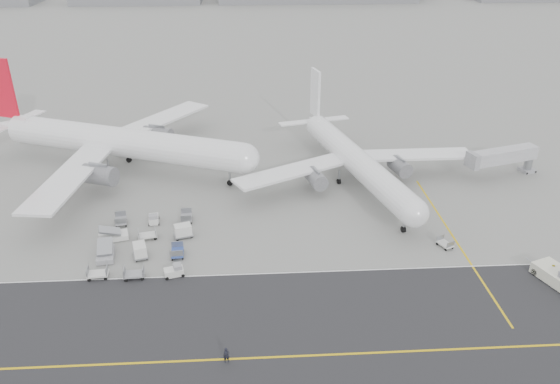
{
  "coord_description": "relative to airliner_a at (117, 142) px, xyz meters",
  "views": [
    {
      "loc": [
        -0.45,
        -63.25,
        43.49
      ],
      "look_at": [
        4.07,
        12.0,
        5.16
      ],
      "focal_mm": 35.0,
      "sensor_mm": 36.0,
      "label": 1
    }
  ],
  "objects": [
    {
      "name": "ground",
      "position": [
        25.17,
        -33.68,
        -5.65
      ],
      "size": [
        700.0,
        700.0,
        0.0
      ],
      "primitive_type": "plane",
      "color": "gray",
      "rests_on": "ground"
    },
    {
      "name": "taxiway",
      "position": [
        30.19,
        -51.66,
        -5.64
      ],
      "size": [
        220.0,
        59.0,
        0.03
      ],
      "color": "#2B2B2E",
      "rests_on": "ground"
    },
    {
      "name": "horizon_buildings",
      "position": [
        55.17,
        226.32,
        -5.65
      ],
      "size": [
        520.0,
        28.0,
        28.0
      ],
      "primitive_type": null,
      "color": "gray",
      "rests_on": "ground"
    },
    {
      "name": "airliner_a",
      "position": [
        0.0,
        0.0,
        0.0
      ],
      "size": [
        54.08,
        53.03,
        19.59
      ],
      "rotation": [
        0.0,
        0.0,
        1.19
      ],
      "color": "white",
      "rests_on": "ground"
    },
    {
      "name": "airliner_b",
      "position": [
        43.34,
        -8.38,
        -1.05
      ],
      "size": [
        44.23,
        45.24,
        15.91
      ],
      "rotation": [
        0.0,
        0.0,
        0.25
      ],
      "color": "white",
      "rests_on": "ground"
    },
    {
      "name": "jet_bridge",
      "position": [
        71.11,
        -7.61,
        -1.71
      ],
      "size": [
        15.05,
        6.91,
        5.65
      ],
      "rotation": [
        0.0,
        0.0,
        0.29
      ],
      "color": "gray",
      "rests_on": "ground"
    },
    {
      "name": "gse_cluster",
      "position": [
        9.05,
        -28.33,
        -5.65
      ],
      "size": [
        21.89,
        25.36,
        2.13
      ],
      "primitive_type": null,
      "rotation": [
        0.0,
        0.0,
        0.17
      ],
      "color": "#9C9DA2",
      "rests_on": "ground"
    },
    {
      "name": "stray_dolly",
      "position": [
        52.95,
        -30.72,
        -5.65
      ],
      "size": [
        2.28,
        2.73,
        1.44
      ],
      "primitive_type": null,
      "rotation": [
        0.0,
        0.0,
        0.43
      ],
      "color": "silver",
      "rests_on": "ground"
    },
    {
      "name": "ground_crew_a",
      "position": [
        21.6,
        -52.08,
        -4.69
      ],
      "size": [
        0.76,
        0.56,
        1.91
      ],
      "primitive_type": "imported",
      "rotation": [
        0.0,
        0.0,
        0.15
      ],
      "color": "black",
      "rests_on": "ground"
    },
    {
      "name": "ground_crew_b",
      "position": [
        64.77,
        -38.87,
        -4.7
      ],
      "size": [
        1.02,
        0.86,
        1.89
      ],
      "primitive_type": "imported",
      "rotation": [
        0.0,
        0.0,
        3.31
      ],
      "color": "gold",
      "rests_on": "ground"
    }
  ]
}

